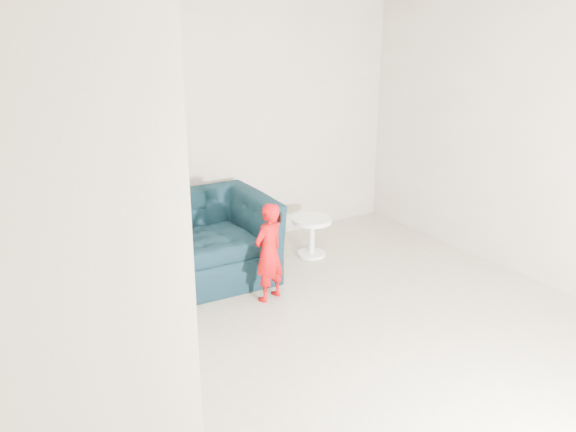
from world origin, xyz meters
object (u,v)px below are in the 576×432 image
at_px(armchair, 206,239).
at_px(toddler, 269,252).
at_px(side_table, 312,231).
at_px(staircase, 52,293).

bearing_deg(armchair, toddler, -65.82).
xyz_separation_m(toddler, side_table, (0.93, 0.64, -0.18)).
bearing_deg(side_table, staircase, -154.09).
xyz_separation_m(armchair, toddler, (0.28, -0.76, 0.06)).
relative_size(toddler, staircase, 0.26).
bearing_deg(staircase, side_table, 25.91).
bearing_deg(side_table, toddler, -145.52).
bearing_deg(armchair, side_table, -1.78).
relative_size(armchair, toddler, 1.34).
bearing_deg(toddler, staircase, 4.41).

